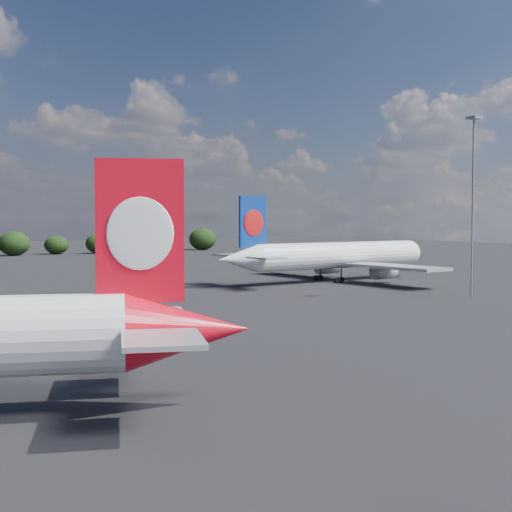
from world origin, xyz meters
TOP-DOWN VIEW (x-y plane):
  - china_southern_airliner at (64.90, 62.97)m, footprint 43.37×41.19m
  - floodlight_mast_near at (66.50, 34.84)m, footprint 1.60×1.60m

SIDE VIEW (x-z plane):
  - china_southern_airliner at x=64.90m, z-range -2.77..11.41m
  - floodlight_mast_near at x=66.50m, z-range 3.37..27.91m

